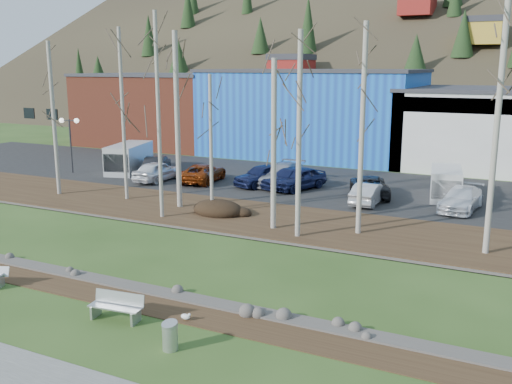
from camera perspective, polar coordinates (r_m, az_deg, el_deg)
The scene contains 37 objects.
ground at distance 21.26m, azimuth -17.41°, elevation -11.94°, with size 200.00×200.00×0.00m, color #2D4919.
dirt_strip at distance 22.68m, azimuth -13.72°, elevation -10.10°, with size 80.00×1.80×0.03m, color #382616.
near_bank_rocks at distance 23.39m, azimuth -12.14°, elevation -9.34°, with size 80.00×0.80×0.50m, color #47423D, non-canonical shape.
river at distance 26.50m, azimuth -6.64°, elevation -6.51°, with size 80.00×8.00×0.90m, color #111D30, non-canonical shape.
far_bank_rocks at distance 29.86m, azimuth -2.37°, elevation -4.24°, with size 80.00×0.80×0.46m, color #47423D, non-canonical shape.
far_bank at distance 32.57m, azimuth 0.32°, elevation -2.67°, with size 80.00×7.00×0.15m, color #382616.
parking_lot at distance 42.02m, azimuth 6.58°, elevation 0.70°, with size 80.00×14.00×0.14m, color black.
building_brick at distance 65.05m, azimuth -9.41°, elevation 8.19°, with size 16.32×12.24×7.80m.
building_blue at distance 56.53m, azimuth 5.76°, elevation 7.92°, with size 20.40×12.24×8.30m.
hillside at distance 99.15m, azimuth 19.00°, elevation 16.99°, with size 160.00×72.00×35.00m, color #30281C, non-canonical shape.
bench_intact at distance 20.61m, azimuth -13.76°, elevation -11.05°, with size 1.97×0.80×0.96m.
litter_bin at distance 18.31m, azimuth -8.58°, elevation -14.16°, with size 0.48×0.48×0.84m, color silver.
seagull at distance 20.20m, azimuth -7.03°, elevation -12.25°, with size 0.42×0.19×0.30m.
dirt_mound at distance 33.37m, azimuth -3.83°, elevation -1.66°, with size 3.09×2.18×0.61m, color black.
birch_0 at distance 40.06m, azimuth -19.57°, elevation 6.87°, with size 0.25×0.25×10.03m.
birch_1 at distance 37.23m, azimuth -13.17°, elevation 7.48°, with size 0.22×0.22×10.80m.
birch_2 at distance 34.49m, azimuth -7.88°, elevation 7.03°, with size 0.31×0.31×10.46m.
birch_3 at distance 32.19m, azimuth -9.72°, elevation 7.39°, with size 0.21×0.21×11.35m.
birch_4 at distance 29.56m, azimuth 1.79°, elevation 4.67°, with size 0.29×0.29×8.84m.
birch_5 at distance 32.80m, azimuth -4.52°, elevation 4.68°, with size 0.20×0.20×8.01m.
birch_6 at distance 28.20m, azimuth 4.36°, elevation 4.24°, with size 0.20×0.20×8.83m.
birch_7 at distance 28.10m, azimuth 4.33°, elevation 5.57°, with size 0.26×0.26×10.15m.
birch_8 at distance 29.00m, azimuth 10.56°, elevation 6.03°, with size 0.26×0.26×10.56m.
birch_9 at distance 27.34m, azimuth 23.06°, elevation 7.41°, with size 0.27×0.27×12.97m.
street_lamp at distance 48.12m, azimuth -18.13°, elevation 5.92°, with size 1.63×0.73×4.40m.
car_0 at distance 43.41m, azimuth -9.83°, elevation 2.09°, with size 1.78×4.44×1.51m, color white.
car_1 at distance 46.18m, azimuth -9.88°, elevation 2.69°, with size 1.57×4.49×1.48m, color black.
car_2 at distance 42.57m, azimuth -5.34°, elevation 1.91°, with size 2.25×4.89×1.36m, color #8F350D.
car_3 at distance 41.37m, azimuth 2.57°, elevation 1.78°, with size 2.18×5.36×1.56m, color #A7A8AF.
car_4 at distance 41.07m, azimuth 0.59°, elevation 1.70°, with size 1.81×4.50×1.53m, color #18204A.
car_5 at distance 36.30m, azimuth 11.21°, elevation -0.12°, with size 1.43×4.10×1.35m, color silver.
car_6 at distance 38.55m, azimuth 11.27°, elevation 0.63°, with size 2.30×4.98×1.38m, color #252527.
car_7 at distance 36.23m, azimuth 19.85°, elevation -0.64°, with size 1.92×4.71×1.37m, color white.
car_8 at distance 40.22m, azimuth 3.31°, elevation 1.45°, with size 1.81×4.50×1.53m, color #18204A.
car_9 at distance 39.94m, azimuth 4.30°, elevation 1.36°, with size 1.81×4.50×1.53m, color #18204A.
van_white at distance 38.99m, azimuth 18.45°, elevation 0.78°, with size 2.54×4.69×1.95m.
van_grey at distance 47.34m, azimuth -12.67°, elevation 3.29°, with size 3.49×5.59×2.27m.
Camera 1 is at (13.72, -13.79, 8.58)m, focal length 40.00 mm.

